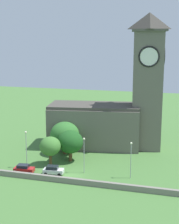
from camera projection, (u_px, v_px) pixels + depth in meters
The scene contains 11 objects.
ground_plane at pixel (92, 152), 81.88m from camera, with size 200.00×200.00×0.00m, color #477538.
church at pixel (115, 109), 84.36m from camera, with size 29.00×13.94×32.57m.
quay_barrier at pixel (66, 180), 64.20m from camera, with size 46.42×0.70×1.09m, color gray.
car_red at pixel (24, 169), 69.05m from camera, with size 4.18×2.40×1.72m.
car_white at pixel (53, 170), 68.20m from camera, with size 4.22×2.51×1.78m.
streetlamp_west_mid at pixel (26, 144), 70.97m from camera, with size 0.44×0.44×7.93m.
streetlamp_central at pixel (84, 150), 68.18m from camera, with size 0.44×0.44×7.37m.
streetlamp_east_mid at pixel (131, 154), 65.60m from camera, with size 0.44×0.44×7.27m.
tree_riverside_east at pixel (70, 142), 75.08m from camera, with size 5.63×5.63×6.95m.
tree_by_tower at pixel (50, 146), 72.95m from camera, with size 4.56×4.56×6.18m.
tree_riverside_west at pixel (65, 135), 80.02m from camera, with size 6.82×6.82×7.67m.
Camera 1 is at (20.72, -60.32, 26.36)m, focal length 54.90 mm.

